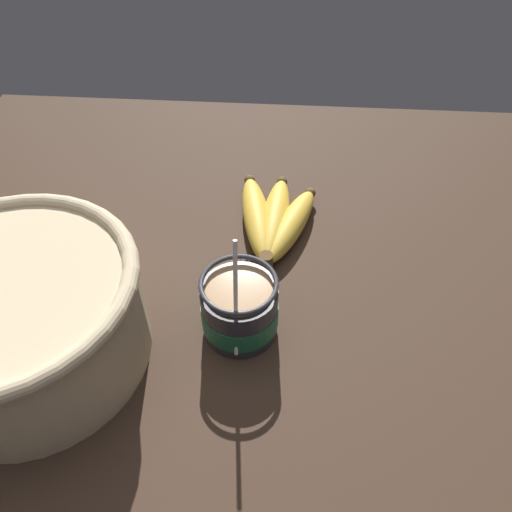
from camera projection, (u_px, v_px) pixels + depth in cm
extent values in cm
cube|color=#332319|center=(223.00, 315.00, 69.23)|extent=(108.91, 108.91, 3.99)
cylinder|color=#28282D|center=(240.00, 310.00, 62.44)|extent=(9.56, 9.56, 7.73)
cylinder|color=#195638|center=(240.00, 314.00, 62.98)|extent=(9.76, 9.76, 3.12)
torus|color=#28282D|center=(244.00, 273.00, 65.92)|extent=(5.18, 0.90, 5.18)
cylinder|color=#997551|center=(239.00, 290.00, 59.59)|extent=(8.36, 8.36, 0.40)
torus|color=#28282D|center=(239.00, 284.00, 58.80)|extent=(9.56, 9.56, 0.60)
cylinder|color=silver|center=(236.00, 302.00, 56.04)|extent=(3.73, 0.50, 16.27)
ellipsoid|color=silver|center=(239.00, 332.00, 62.99)|extent=(3.00, 2.00, 0.80)
cylinder|color=#4C381E|center=(266.00, 263.00, 69.49)|extent=(2.00, 2.00, 3.00)
ellipsoid|color=gold|center=(291.00, 225.00, 76.18)|extent=(17.43, 9.62, 3.89)
sphere|color=#4C381E|center=(310.00, 193.00, 81.59)|extent=(1.75, 1.75, 1.75)
ellipsoid|color=gold|center=(275.00, 218.00, 77.15)|extent=(18.86, 5.51, 4.02)
sphere|color=#4C381E|center=(282.00, 182.00, 83.53)|extent=(1.81, 1.81, 1.81)
ellipsoid|color=gold|center=(257.00, 217.00, 77.28)|extent=(19.37, 7.64, 4.07)
sphere|color=#4C381E|center=(250.00, 180.00, 83.81)|extent=(1.83, 1.83, 1.83)
cylinder|color=tan|center=(22.00, 321.00, 57.87)|extent=(27.95, 27.95, 13.22)
torus|color=tan|center=(1.00, 284.00, 53.11)|extent=(29.35, 29.35, 1.96)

